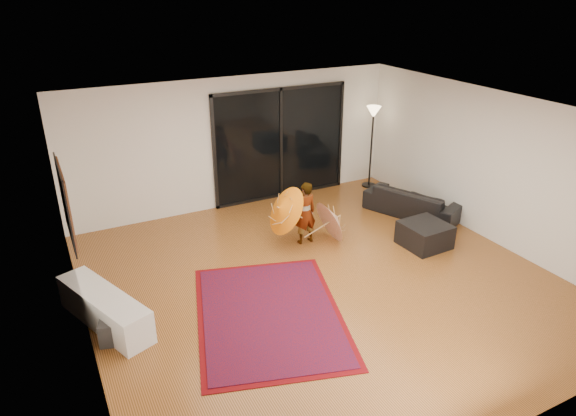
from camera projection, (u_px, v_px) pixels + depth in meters
floor at (321, 280)px, 8.22m from camera, size 7.00×7.00×0.00m
ceiling at (326, 114)px, 7.12m from camera, size 7.00×7.00×0.00m
wall_back at (236, 143)px, 10.52m from camera, size 7.00×0.00×7.00m
wall_front at (514, 335)px, 4.83m from camera, size 7.00×0.00×7.00m
wall_left at (75, 255)px, 6.21m from camera, size 0.00×7.00×7.00m
wall_right at (493, 168)px, 9.13m from camera, size 0.00×7.00×7.00m
sliding_door at (281, 144)px, 10.97m from camera, size 3.06×0.07×2.40m
painting at (66, 203)px, 6.92m from camera, size 0.04×1.28×1.08m
media_console at (104, 308)px, 7.09m from camera, size 1.06×1.81×0.49m
speaker at (111, 332)px, 6.76m from camera, size 0.36×0.36×0.33m
persian_rug at (269, 314)px, 7.38m from camera, size 2.75×3.30×0.02m
sofa at (413, 202)px, 10.44m from camera, size 1.47×2.06×0.56m
ottoman at (425, 235)px, 9.22m from camera, size 0.79×0.79×0.43m
floor_lamp at (373, 124)px, 11.41m from camera, size 0.32×0.32×1.87m
child at (305, 213)px, 9.19m from camera, size 0.44×0.30×1.17m
parasol_orange at (279, 212)px, 8.86m from camera, size 0.62×0.89×0.90m
parasol_white at (338, 214)px, 9.35m from camera, size 0.52×0.80×0.89m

